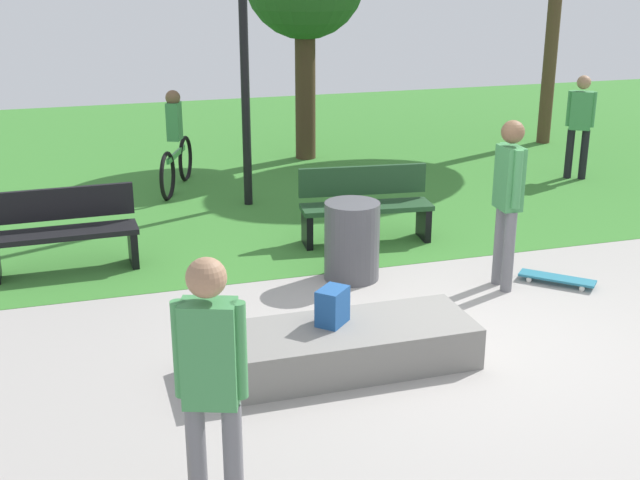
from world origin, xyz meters
TOP-DOWN VIEW (x-y plane):
  - ground_plane at (0.00, 0.00)m, footprint 28.00×28.00m
  - grass_lawn at (0.00, 7.94)m, footprint 26.60×12.12m
  - concrete_ledge at (-1.19, -0.25)m, footprint 2.29×0.83m
  - backpack_on_ledge at (-1.25, -0.15)m, footprint 0.34×0.34m
  - skater_performing_trick at (-2.59, -2.03)m, footprint 0.41×0.30m
  - skater_watching at (1.01, 0.97)m, footprint 0.24×0.43m
  - skateboard_spare at (1.63, 0.87)m, footprint 0.71×0.70m
  - park_bench_near_lamppost at (0.14, 2.84)m, footprint 1.64×0.64m
  - park_bench_center_lawn at (-3.41, 2.88)m, footprint 1.61×0.51m
  - lamp_post at (-0.89, 4.82)m, footprint 0.28×0.28m
  - trash_bin at (-0.43, 1.68)m, footprint 0.60×0.60m
  - pedestrian_with_backpack at (4.39, 4.74)m, footprint 0.43×0.44m
  - cyclist_on_bicycle at (-1.74, 5.98)m, footprint 0.73×1.71m

SIDE VIEW (x-z plane):
  - ground_plane at x=0.00m, z-range 0.00..0.00m
  - grass_lawn at x=0.00m, z-range 0.00..0.01m
  - skateboard_spare at x=1.63m, z-range 0.02..0.10m
  - concrete_ledge at x=-1.19m, z-range 0.00..0.37m
  - trash_bin at x=-0.43m, z-range 0.00..0.86m
  - park_bench_near_lamppost at x=0.14m, z-range 0.03..0.94m
  - park_bench_center_lawn at x=-3.41m, z-range 0.03..0.94m
  - backpack_on_ledge at x=-1.25m, z-range 0.37..0.69m
  - cyclist_on_bicycle at x=-1.74m, z-range -0.13..1.39m
  - pedestrian_with_backpack at x=4.39m, z-range 0.16..1.78m
  - skater_performing_trick at x=-2.59m, z-range 0.16..1.93m
  - skater_watching at x=1.01m, z-range 0.16..1.96m
  - lamp_post at x=-0.89m, z-range 0.44..4.40m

